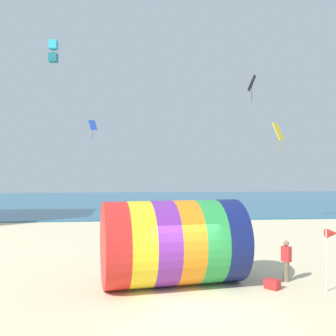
% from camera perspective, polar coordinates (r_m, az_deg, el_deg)
% --- Properties ---
extents(ground_plane, '(120.00, 120.00, 0.00)m').
position_cam_1_polar(ground_plane, '(13.05, 3.44, -20.26)').
color(ground_plane, beige).
extents(sea, '(120.00, 40.00, 0.10)m').
position_cam_1_polar(sea, '(52.68, -2.87, -5.06)').
color(sea, '#236084').
rests_on(sea, ground).
extents(giant_inflatable_tube, '(5.84, 4.06, 3.26)m').
position_cam_1_polar(giant_inflatable_tube, '(14.86, 0.75, -11.25)').
color(giant_inflatable_tube, red).
rests_on(giant_inflatable_tube, ground).
extents(kite_handler, '(0.38, 0.42, 1.63)m').
position_cam_1_polar(kite_handler, '(16.10, 17.58, -13.30)').
color(kite_handler, '#726651').
rests_on(kite_handler, ground).
extents(kite_blue_diamond, '(0.73, 0.69, 1.41)m').
position_cam_1_polar(kite_blue_diamond, '(29.46, -11.39, 6.39)').
color(kite_blue_diamond, blue).
extents(kite_black_diamond, '(0.88, 1.02, 2.08)m').
position_cam_1_polar(kite_black_diamond, '(30.64, 12.65, 12.47)').
color(kite_black_diamond, black).
extents(kite_cyan_box, '(0.59, 0.59, 1.55)m').
position_cam_1_polar(kite_cyan_box, '(27.71, -17.09, 16.63)').
color(kite_cyan_box, '#2DB2C6').
extents(kite_yellow_diamond, '(0.70, 0.71, 1.47)m').
position_cam_1_polar(kite_yellow_diamond, '(18.29, 16.46, 5.27)').
color(kite_yellow_diamond, yellow).
extents(bystander_near_water, '(0.38, 0.25, 1.68)m').
position_cam_1_polar(bystander_near_water, '(21.84, 2.30, -9.76)').
color(bystander_near_water, '#383D56').
rests_on(bystander_near_water, ground).
extents(beach_flag, '(0.47, 0.36, 2.31)m').
position_cam_1_polar(beach_flag, '(15.18, 23.65, -9.42)').
color(beach_flag, silver).
rests_on(beach_flag, ground).
extents(cooler_box, '(0.61, 0.63, 0.36)m').
position_cam_1_polar(cooler_box, '(15.16, 15.62, -16.66)').
color(cooler_box, red).
rests_on(cooler_box, ground).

